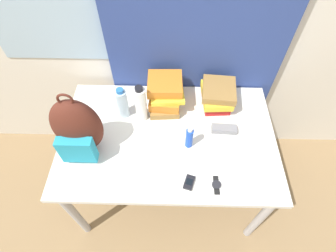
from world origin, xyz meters
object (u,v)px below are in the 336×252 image
book_stack_center (217,95)px  cell_phone (189,182)px  sports_bottle (141,104)px  wristwatch (216,185)px  book_stack_left (165,93)px  water_bottle (122,103)px  sunscreen_bottle (189,138)px  sunglasses_case (224,129)px  backpack (77,129)px

book_stack_center → cell_phone: book_stack_center is taller
sports_bottle → wristwatch: (0.43, -0.45, -0.12)m
book_stack_left → water_bottle: 0.28m
water_bottle → book_stack_center: bearing=10.6°
book_stack_left → book_stack_center: book_stack_left is taller
sunscreen_bottle → cell_phone: 0.25m
sports_bottle → sunglasses_case: bearing=-10.6°
backpack → cell_phone: size_ratio=4.82×
backpack → wristwatch: backpack is taller
backpack → book_stack_left: bearing=38.7°
book_stack_center → sports_bottle: 0.49m
sports_bottle → cell_phone: sports_bottle is taller
backpack → wristwatch: size_ratio=4.18×
water_bottle → cell_phone: water_bottle is taller
sports_bottle → wristwatch: size_ratio=2.51×
backpack → book_stack_center: (0.78, 0.36, -0.11)m
book_stack_center → sports_bottle: size_ratio=0.95×
sports_bottle → cell_phone: size_ratio=2.89×
backpack → wristwatch: bearing=-16.5°
cell_phone → sunglasses_case: bearing=57.8°
book_stack_center → water_bottle: size_ratio=1.12×
book_stack_center → sunscreen_bottle: (-0.19, -0.33, -0.00)m
backpack → sports_bottle: 0.39m
water_bottle → sports_bottle: size_ratio=0.85×
sports_bottle → wristwatch: 0.63m
book_stack_left → water_bottle: size_ratio=1.32×
sports_bottle → sunscreen_bottle: 0.35m
book_stack_left → cell_phone: 0.59m
book_stack_left → cell_phone: (0.14, -0.57, -0.08)m
wristwatch → backpack: bearing=163.5°
water_bottle → sports_bottle: bearing=-10.0°
book_stack_left → water_bottle: water_bottle is taller
sunglasses_case → backpack: bearing=-170.4°
sunscreen_bottle → wristwatch: bearing=-60.3°
book_stack_center → cell_phone: (-0.19, -0.57, -0.07)m
backpack → water_bottle: size_ratio=1.96×
backpack → sunglasses_case: 0.84m
cell_phone → wristwatch: 0.14m
backpack → sunglasses_case: (0.81, 0.14, -0.17)m
wristwatch → sunscreen_bottle: bearing=119.7°
backpack → sunglasses_case: bearing=9.6°
sports_bottle → backpack: bearing=-143.1°
book_stack_center → book_stack_left: bearing=-179.8°
water_bottle → sunscreen_bottle: size_ratio=1.36×
cell_phone → sports_bottle: bearing=122.9°
backpack → sports_bottle: bearing=36.9°
sports_bottle → book_stack_left: bearing=42.2°
water_bottle → sunglasses_case: 0.63m
cell_phone → sunglasses_case: 0.41m
book_stack_center → sports_bottle: bearing=-164.6°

